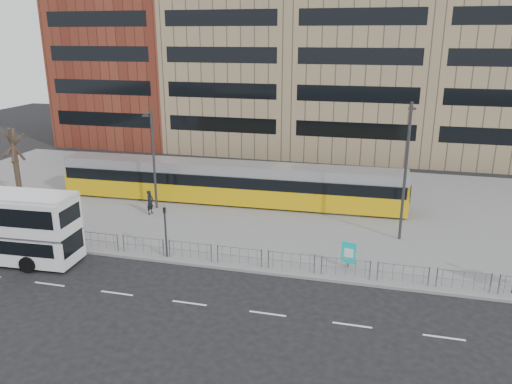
% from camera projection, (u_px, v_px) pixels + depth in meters
% --- Properties ---
extents(ground, '(120.00, 120.00, 0.00)m').
position_uv_depth(ground, '(249.00, 272.00, 28.04)').
color(ground, black).
rests_on(ground, ground).
extents(plaza, '(64.00, 24.00, 0.15)m').
position_uv_depth(plaza, '(289.00, 204.00, 39.11)').
color(plaza, slate).
rests_on(plaza, ground).
extents(kerb, '(64.00, 0.25, 0.17)m').
position_uv_depth(kerb, '(249.00, 271.00, 28.06)').
color(kerb, gray).
rests_on(kerb, ground).
extents(building_row, '(70.40, 18.40, 31.20)m').
position_uv_depth(building_row, '(342.00, 33.00, 55.46)').
color(building_row, brown).
rests_on(building_row, ground).
extents(pedestrian_barrier, '(32.07, 0.07, 1.10)m').
position_uv_depth(pedestrian_barrier, '(286.00, 256.00, 27.74)').
color(pedestrian_barrier, gray).
rests_on(pedestrian_barrier, plaza).
extents(road_markings, '(62.00, 0.12, 0.01)m').
position_uv_depth(road_markings, '(247.00, 311.00, 24.11)').
color(road_markings, white).
rests_on(road_markings, ground).
extents(tram, '(27.04, 3.46, 3.18)m').
position_uv_depth(tram, '(229.00, 183.00, 38.88)').
color(tram, gold).
rests_on(tram, plaza).
extents(ad_panel, '(0.83, 0.23, 1.57)m').
position_uv_depth(ad_panel, '(349.00, 253.00, 27.95)').
color(ad_panel, '#2D2D30').
rests_on(ad_panel, plaza).
extents(pedestrian, '(0.53, 0.71, 1.79)m').
position_uv_depth(pedestrian, '(150.00, 202.00, 36.52)').
color(pedestrian, black).
rests_on(pedestrian, plaza).
extents(traffic_light_west, '(0.21, 0.23, 3.10)m').
position_uv_depth(traffic_light_west, '(165.00, 226.00, 29.09)').
color(traffic_light_west, '#2D2D30').
rests_on(traffic_light_west, plaza).
extents(lamp_post_west, '(0.45, 1.04, 7.46)m').
position_uv_depth(lamp_post_west, '(153.00, 156.00, 36.80)').
color(lamp_post_west, '#2D2D30').
rests_on(lamp_post_west, plaza).
extents(lamp_post_east, '(0.45, 1.04, 8.81)m').
position_uv_depth(lamp_post_east, '(406.00, 168.00, 30.78)').
color(lamp_post_east, '#2D2D30').
rests_on(lamp_post_east, plaza).
extents(bare_tree, '(4.82, 4.82, 8.05)m').
position_uv_depth(bare_tree, '(10.00, 125.00, 39.00)').
color(bare_tree, black).
rests_on(bare_tree, plaza).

